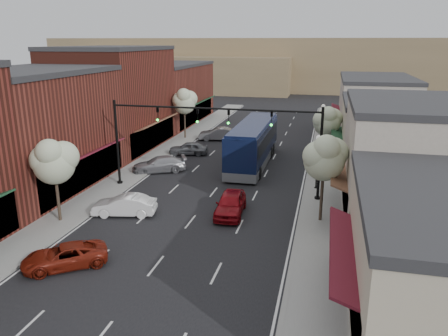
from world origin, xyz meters
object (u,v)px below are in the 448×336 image
Objects in this scene: tree_left_far at (185,101)px; parked_car_a at (65,256)px; parked_car_d at (189,148)px; lamp_post_near at (318,153)px; lamp_post_far at (323,117)px; signal_mast_right at (288,138)px; signal_mast_left at (144,131)px; parked_car_e at (218,134)px; tree_right_near at (325,157)px; tree_left_near at (54,160)px; red_hatchback at (230,204)px; parked_car_c at (159,164)px; coach_bus at (253,143)px; parked_car_b at (124,205)px; tree_right_far at (327,120)px.

parked_car_a is at bearing -83.32° from tree_left_far.
lamp_post_near is at bearing 47.98° from parked_car_d.
lamp_post_far reaches higher than parked_car_a.
signal_mast_left is at bearing 180.00° from signal_mast_right.
parked_car_a is (-12.41, -33.17, -2.40)m from lamp_post_far.
parked_car_e is at bearing 143.87° from parked_car_a.
lamp_post_near is (16.05, -15.44, -1.60)m from tree_left_far.
signal_mast_right is 4.89m from tree_right_near.
tree_left_far reaches higher than tree_left_near.
lamp_post_far is 24.86m from red_hatchback.
parked_car_c reaches higher than parked_car_d.
signal_mast_left is at bearing -123.86° from lamp_post_far.
tree_left_far is at bearing 162.70° from parked_car_c.
parked_car_e is at bearing 102.44° from red_hatchback.
coach_bus is 12.93m from red_hatchback.
lamp_post_far is at bearing 83.78° from signal_mast_right.
tree_left_near is 1.33× the size of parked_car_b.
coach_bus is 3.29× the size of parked_car_d.
tree_right_far is (2.73, 11.95, -0.63)m from signal_mast_right.
parked_car_b is 10.26m from parked_car_c.
red_hatchback is at bearing -64.48° from tree_left_far.
tree_right_near is at bearing -56.09° from signal_mast_right.
tree_left_far is (-16.60, 6.00, 0.61)m from tree_right_far.
red_hatchback is (0.67, -12.85, -1.32)m from coach_bus.
parked_car_a is (3.65, -31.11, -4.00)m from tree_left_far.
tree_left_far is 8.64m from parked_car_d.
tree_left_near is 7.25m from parked_car_a.
lamp_post_near is (2.18, 2.50, -1.62)m from signal_mast_right.
parked_car_b is (-12.51, -8.42, -2.30)m from lamp_post_near.
red_hatchback is at bearing 107.26° from parked_car_a.
parked_car_c is at bearing 80.52° from tree_left_near.
signal_mast_left is 1.78× the size of parked_car_e.
tree_right_far is 0.95× the size of tree_left_near.
tree_right_near is 6.74m from lamp_post_near.
parked_car_b is at bearing -169.52° from red_hatchback.
coach_bus is 11.15m from parked_car_e.
parked_car_e is at bearing 153.73° from tree_right_far.
parked_car_e is at bearing 121.88° from coach_bus.
parked_car_a is at bearing -54.52° from tree_left_near.
tree_right_far is (0.00, 16.00, -0.46)m from tree_right_near.
parked_car_b is (-12.51, -25.92, -2.30)m from lamp_post_far.
parked_car_d is (2.74, -7.20, -3.92)m from tree_left_far.
red_hatchback reaches higher than parked_car_e.
coach_bus is (-6.18, -11.29, -0.91)m from lamp_post_far.
parked_car_b is at bearing -17.47° from parked_car_c.
signal_mast_right reaches higher than parked_car_b.
signal_mast_right is 1.85× the size of lamp_post_far.
lamp_post_near is at bearing 10.56° from signal_mast_left.
tree_left_far is 22.33m from lamp_post_near.
tree_right_far is 8.13m from lamp_post_far.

